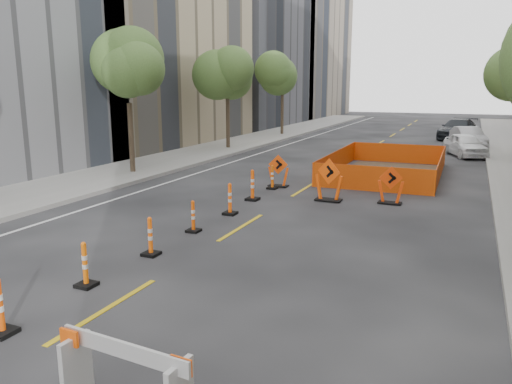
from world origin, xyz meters
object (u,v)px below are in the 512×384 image
at_px(channelizer_6, 252,185).
at_px(chevron_sign_center, 329,180).
at_px(chevron_sign_right, 391,185).
at_px(channelizer_2, 85,264).
at_px(chevron_sign_left, 278,171).
at_px(channelizer_4, 193,216).
at_px(parked_car_near, 465,145).
at_px(channelizer_5, 230,199).
at_px(channelizer_1, 0,306).
at_px(parked_car_mid, 468,137).
at_px(channelizer_3, 150,236).
at_px(channelizer_7, 272,177).
at_px(parked_car_far, 458,129).
at_px(barricade_board, 125,378).

bearing_deg(channelizer_6, chevron_sign_center, 20.59).
height_order(chevron_sign_center, chevron_sign_right, chevron_sign_center).
bearing_deg(channelizer_2, chevron_sign_left, 90.16).
height_order(channelizer_4, parked_car_near, parked_car_near).
bearing_deg(chevron_sign_right, channelizer_5, -160.53).
distance_m(chevron_sign_center, chevron_sign_right, 2.16).
height_order(channelizer_1, chevron_sign_left, chevron_sign_left).
bearing_deg(parked_car_mid, chevron_sign_left, -129.07).
bearing_deg(channelizer_6, parked_car_near, 65.87).
distance_m(channelizer_2, parked_car_mid, 29.48).
height_order(chevron_sign_left, chevron_sign_right, chevron_sign_right).
relative_size(channelizer_5, chevron_sign_center, 0.67).
bearing_deg(channelizer_3, channelizer_6, 91.00).
height_order(channelizer_5, parked_car_mid, parked_car_mid).
xyz_separation_m(channelizer_7, parked_car_far, (6.24, 23.19, 0.29)).
height_order(parked_car_near, parked_car_far, parked_car_far).
distance_m(channelizer_4, chevron_sign_left, 7.01).
distance_m(channelizer_5, parked_car_near, 18.75).
bearing_deg(parked_car_far, parked_car_mid, -71.08).
bearing_deg(barricade_board, channelizer_1, 169.08).
height_order(channelizer_4, parked_car_far, parked_car_far).
bearing_deg(parked_car_mid, channelizer_1, -119.59).
bearing_deg(channelizer_6, channelizer_7, 92.09).
bearing_deg(channelizer_5, parked_car_mid, 72.92).
distance_m(channelizer_4, parked_car_far, 30.30).
xyz_separation_m(chevron_sign_right, parked_car_far, (1.48, 23.95, 0.10)).
height_order(channelizer_2, channelizer_4, channelizer_2).
relative_size(channelizer_6, chevron_sign_right, 0.84).
bearing_deg(channelizer_3, chevron_sign_left, 90.82).
distance_m(channelizer_1, parked_car_mid, 31.55).
bearing_deg(parked_car_far, chevron_sign_right, -83.12).
relative_size(channelizer_2, parked_car_near, 0.25).
relative_size(channelizer_5, parked_car_near, 0.26).
bearing_deg(parked_car_far, channelizer_4, -91.22).
bearing_deg(channelizer_1, parked_car_near, 75.58).
height_order(channelizer_1, channelizer_3, channelizer_1).
relative_size(channelizer_2, chevron_sign_left, 0.73).
bearing_deg(channelizer_3, chevron_sign_right, 59.91).
distance_m(channelizer_4, chevron_sign_right, 7.37).
xyz_separation_m(channelizer_1, barricade_board, (3.24, -0.87, -0.01)).
distance_m(chevron_sign_center, parked_car_mid, 19.53).
xyz_separation_m(chevron_sign_right, parked_car_mid, (2.28, 18.60, 0.01)).
distance_m(channelizer_7, chevron_sign_left, 0.56).
xyz_separation_m(parked_car_mid, parked_car_far, (-0.80, 5.35, 0.09)).
bearing_deg(chevron_sign_left, parked_car_far, 66.08).
bearing_deg(barricade_board, chevron_sign_left, 107.42).
distance_m(channelizer_1, channelizer_2, 2.17).
distance_m(channelizer_2, channelizer_5, 6.49).
height_order(channelizer_5, barricade_board, channelizer_5).
bearing_deg(chevron_sign_left, chevron_sign_center, -42.24).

